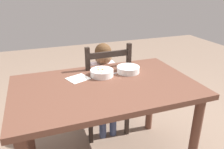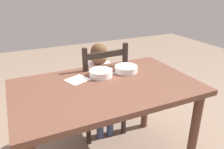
# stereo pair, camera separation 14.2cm
# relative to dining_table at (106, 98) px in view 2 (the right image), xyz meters

# --- Properties ---
(dining_table) EXTENTS (1.34, 0.83, 0.76)m
(dining_table) POSITION_rel_dining_table_xyz_m (0.00, 0.00, 0.00)
(dining_table) COLOR brown
(dining_table) RESTS_ON ground
(dining_chair) EXTENTS (0.42, 0.42, 0.96)m
(dining_chair) POSITION_rel_dining_table_xyz_m (0.14, 0.46, -0.20)
(dining_chair) COLOR black
(dining_chair) RESTS_ON ground
(child_figure) EXTENTS (0.32, 0.31, 0.94)m
(child_figure) POSITION_rel_dining_table_xyz_m (0.14, 0.46, -0.03)
(child_figure) COLOR silver
(child_figure) RESTS_ON ground
(bowl_of_peas) EXTENTS (0.19, 0.19, 0.05)m
(bowl_of_peas) POSITION_rel_dining_table_xyz_m (0.26, 0.16, 0.14)
(bowl_of_peas) COLOR white
(bowl_of_peas) RESTS_ON dining_table
(bowl_of_carrots) EXTENTS (0.19, 0.19, 0.05)m
(bowl_of_carrots) POSITION_rel_dining_table_xyz_m (0.03, 0.16, 0.14)
(bowl_of_carrots) COLOR white
(bowl_of_carrots) RESTS_ON dining_table
(spoon) EXTENTS (0.14, 0.03, 0.01)m
(spoon) POSITION_rel_dining_table_xyz_m (0.10, 0.17, 0.12)
(spoon) COLOR silver
(spoon) RESTS_ON dining_table
(paper_napkin) EXTENTS (0.20, 0.19, 0.00)m
(paper_napkin) POSITION_rel_dining_table_xyz_m (-0.17, 0.17, 0.11)
(paper_napkin) COLOR white
(paper_napkin) RESTS_ON dining_table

